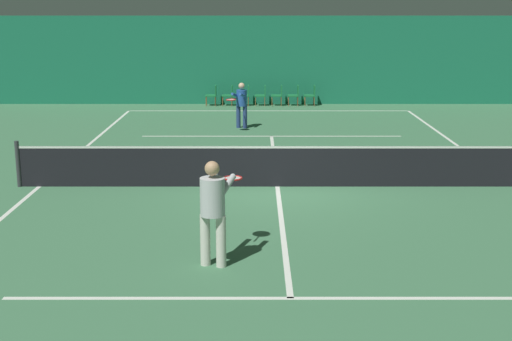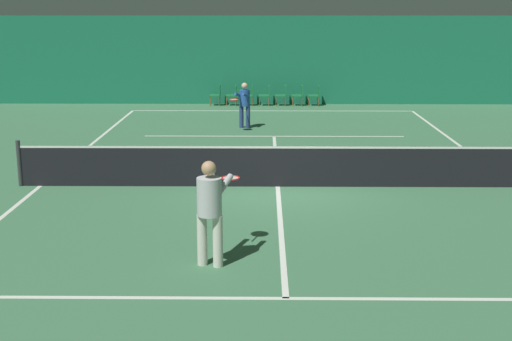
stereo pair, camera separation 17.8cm
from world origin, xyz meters
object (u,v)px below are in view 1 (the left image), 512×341
at_px(courtside_chair_4, 277,94).
at_px(courtside_chair_5, 294,94).
at_px(tennis_net, 276,165).
at_px(courtside_chair_1, 228,94).
at_px(courtside_chair_3, 261,94).
at_px(player_near, 212,205).
at_px(courtside_chair_6, 310,94).
at_px(courtside_chair_2, 244,94).
at_px(courtside_chair_0, 212,94).
at_px(player_far, 240,102).

bearing_deg(courtside_chair_4, courtside_chair_5, 90.00).
height_order(tennis_net, courtside_chair_1, tennis_net).
bearing_deg(courtside_chair_3, courtside_chair_1, -90.00).
bearing_deg(player_near, courtside_chair_6, 7.65).
height_order(tennis_net, courtside_chair_2, tennis_net).
distance_m(tennis_net, courtside_chair_5, 13.42).
bearing_deg(player_near, courtside_chair_2, 16.01).
bearing_deg(courtside_chair_6, courtside_chair_4, -90.00).
bearing_deg(tennis_net, courtside_chair_0, 99.68).
height_order(tennis_net, courtside_chair_6, tennis_net).
xyz_separation_m(tennis_net, courtside_chair_5, (1.11, 13.37, -0.03)).
xyz_separation_m(tennis_net, courtside_chair_2, (-0.92, 13.37, -0.03)).
height_order(tennis_net, player_near, player_near).
bearing_deg(courtside_chair_5, courtside_chair_6, 90.00).
xyz_separation_m(tennis_net, courtside_chair_4, (0.43, 13.37, -0.03)).
distance_m(tennis_net, courtside_chair_0, 13.56).
xyz_separation_m(courtside_chair_3, courtside_chair_4, (0.68, 0.00, 0.00)).
bearing_deg(courtside_chair_1, player_near, 1.35).
bearing_deg(courtside_chair_4, courtside_chair_1, -90.00).
distance_m(player_far, courtside_chair_6, 6.14).
relative_size(courtside_chair_4, courtside_chair_6, 1.00).
height_order(tennis_net, courtside_chair_3, tennis_net).
distance_m(tennis_net, courtside_chair_2, 13.40).
relative_size(player_far, courtside_chair_5, 1.82).
xyz_separation_m(courtside_chair_1, courtside_chair_5, (2.71, 0.00, 0.00)).
relative_size(courtside_chair_0, courtside_chair_3, 1.00).
relative_size(tennis_net, courtside_chair_2, 14.29).
bearing_deg(courtside_chair_2, courtside_chair_4, 90.00).
xyz_separation_m(player_near, player_far, (0.17, 12.96, -0.11)).
relative_size(tennis_net, courtside_chair_5, 14.29).
bearing_deg(courtside_chair_0, courtside_chair_5, 90.00).
height_order(player_near, courtside_chair_0, player_near).
height_order(courtside_chair_0, courtside_chair_1, same).
relative_size(courtside_chair_1, courtside_chair_5, 1.00).
relative_size(courtside_chair_2, courtside_chair_3, 1.00).
bearing_deg(player_near, player_far, 16.01).
height_order(courtside_chair_4, courtside_chair_5, same).
bearing_deg(courtside_chair_2, courtside_chair_1, -90.00).
distance_m(courtside_chair_3, courtside_chair_4, 0.68).
height_order(player_near, courtside_chair_2, player_near).
height_order(tennis_net, courtside_chair_4, tennis_net).
xyz_separation_m(player_far, courtside_chair_4, (1.43, 5.46, -0.41)).
xyz_separation_m(courtside_chair_1, courtside_chair_2, (0.68, 0.00, 0.00)).
bearing_deg(courtside_chair_5, courtside_chair_0, -90.00).
height_order(courtside_chair_5, courtside_chair_6, same).
distance_m(player_near, player_far, 12.96).
bearing_deg(player_near, tennis_net, 3.75).
relative_size(player_near, courtside_chair_1, 2.05).
relative_size(tennis_net, courtside_chair_3, 14.29).
bearing_deg(courtside_chair_1, courtside_chair_0, -90.00).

